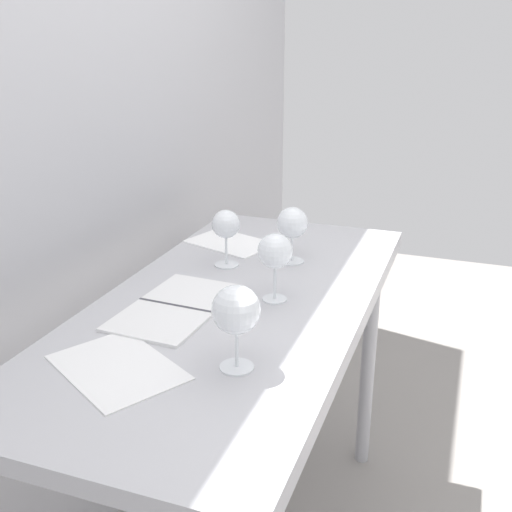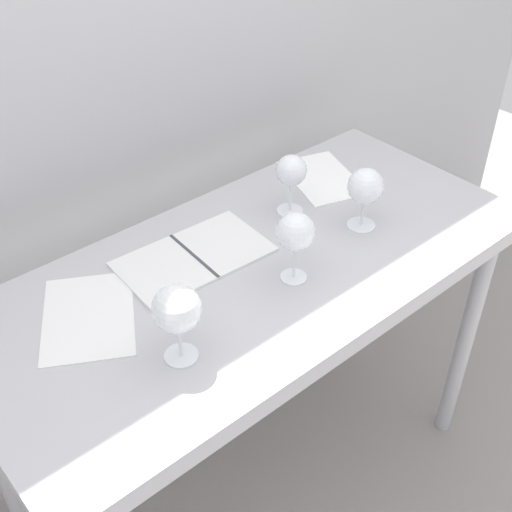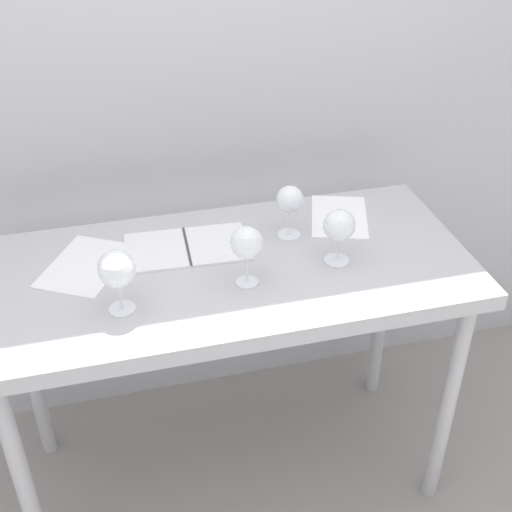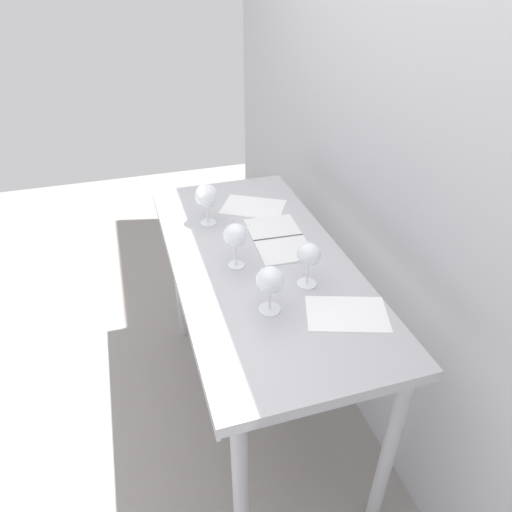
# 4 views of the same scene
# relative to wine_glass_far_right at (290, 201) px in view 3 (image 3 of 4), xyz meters

# --- Properties ---
(ground_plane) EXTENTS (6.00, 6.00, 0.00)m
(ground_plane) POSITION_rel_wine_glass_far_right_xyz_m (-0.21, -0.10, -1.02)
(ground_plane) COLOR gray
(back_wall) EXTENTS (3.80, 0.04, 2.60)m
(back_wall) POSITION_rel_wine_glass_far_right_xyz_m (-0.21, 0.39, 0.28)
(back_wall) COLOR #B6B6BB
(back_wall) RESTS_ON ground_plane
(steel_counter) EXTENTS (1.40, 0.65, 0.90)m
(steel_counter) POSITION_rel_wine_glass_far_right_xyz_m (-0.21, -0.11, -0.22)
(steel_counter) COLOR #B2B2B7
(steel_counter) RESTS_ON ground_plane
(wine_glass_far_right) EXTENTS (0.08, 0.08, 0.17)m
(wine_glass_far_right) POSITION_rel_wine_glass_far_right_xyz_m (0.00, 0.00, 0.00)
(wine_glass_far_right) COLOR white
(wine_glass_far_right) RESTS_ON steel_counter
(wine_glass_near_left) EXTENTS (0.10, 0.10, 0.18)m
(wine_glass_near_left) POSITION_rel_wine_glass_far_right_xyz_m (-0.53, -0.24, 0.01)
(wine_glass_near_left) COLOR white
(wine_glass_near_left) RESTS_ON steel_counter
(wine_glass_near_right) EXTENTS (0.09, 0.09, 0.17)m
(wine_glass_near_right) POSITION_rel_wine_glass_far_right_xyz_m (0.09, -0.17, -0.00)
(wine_glass_near_right) COLOR white
(wine_glass_near_right) RESTS_ON steel_counter
(wine_glass_near_center) EXTENTS (0.09, 0.09, 0.18)m
(wine_glass_near_center) POSITION_rel_wine_glass_far_right_xyz_m (-0.18, -0.21, 0.01)
(wine_glass_near_center) COLOR white
(wine_glass_near_center) RESTS_ON steel_counter
(open_notebook) EXTENTS (0.37, 0.23, 0.01)m
(open_notebook) POSITION_rel_wine_glass_far_right_xyz_m (-0.31, 0.00, -0.12)
(open_notebook) COLOR white
(open_notebook) RESTS_ON steel_counter
(tasting_sheet_upper) EXTENTS (0.25, 0.30, 0.00)m
(tasting_sheet_upper) POSITION_rel_wine_glass_far_right_xyz_m (0.19, 0.06, -0.12)
(tasting_sheet_upper) COLOR white
(tasting_sheet_upper) RESTS_ON steel_counter
(tasting_sheet_lower) EXTENTS (0.31, 0.34, 0.00)m
(tasting_sheet_lower) POSITION_rel_wine_glass_far_right_xyz_m (-0.61, -0.01, -0.12)
(tasting_sheet_lower) COLOR white
(tasting_sheet_lower) RESTS_ON steel_counter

